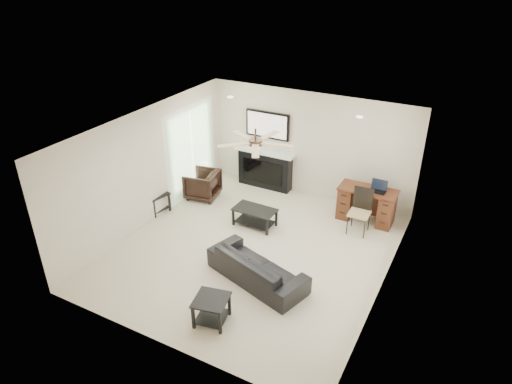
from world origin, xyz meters
The scene contains 10 objects.
room_shell centered at (0.19, 0.08, 1.68)m, with size 5.50×5.54×2.52m.
sofa centered at (0.49, -0.76, 0.28)m, with size 1.90×0.74×0.55m, color black.
armchair centered at (-2.11, 1.39, 0.33)m, with size 0.71×0.73×0.67m, color black.
coffee_table centered at (-0.41, 0.84, 0.20)m, with size 0.90×0.50×0.40m, color black.
end_table_near centered at (0.34, -2.01, 0.23)m, with size 0.52×0.52×0.45m, color black.
end_table_left centered at (-2.66, 0.34, 0.23)m, with size 0.50×0.50×0.45m, color black.
fireplace_unit centered at (-1.06, 2.58, 0.95)m, with size 1.52×0.34×1.91m, color black.
desk centered at (1.61, 2.16, 0.38)m, with size 1.22×0.56×0.76m, color #432610.
desk_chair centered at (1.61, 1.61, 0.48)m, with size 0.42×0.44×0.97m, color black.
laptop centered at (1.81, 2.14, 0.88)m, with size 0.33×0.24×0.23m, color black.
Camera 1 is at (3.51, -6.50, 5.23)m, focal length 32.00 mm.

